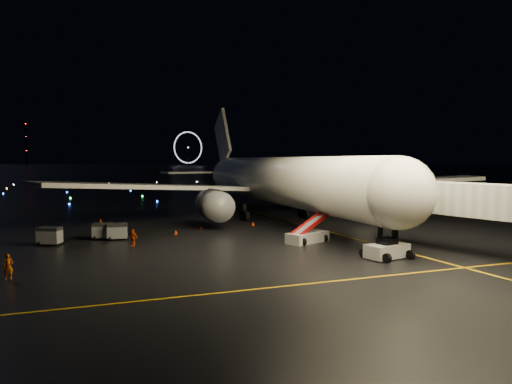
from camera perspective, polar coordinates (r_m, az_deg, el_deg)
ground at (r=341.09m, az=-18.60°, el=2.04°), size 2000.00×2000.00×0.00m
lane_centre at (r=63.71m, az=6.78°, el=-4.12°), size 0.25×80.00×0.02m
lane_cross at (r=34.29m, az=1.54°, el=-10.89°), size 60.00×0.25×0.02m
airliner at (r=73.52m, az=1.71°, el=4.25°), size 68.63×65.45×18.74m
pushback_tug at (r=45.39m, az=14.74°, el=-6.23°), size 4.14×2.69×1.82m
belt_loader at (r=52.49m, az=5.92°, el=-3.88°), size 7.40×4.55×3.49m
crew_a at (r=40.56m, az=-26.46°, el=-7.64°), size 0.76×0.57×1.88m
crew_c at (r=51.74m, az=-13.90°, el=-5.06°), size 1.01×1.03×1.74m
safety_cone_0 at (r=63.10m, az=-6.29°, el=-4.00°), size 0.43×0.43×0.45m
safety_cone_1 at (r=66.02m, az=-0.34°, el=-3.60°), size 0.59×0.59×0.52m
safety_cone_2 at (r=59.16m, az=-9.16°, el=-4.53°), size 0.45×0.45×0.47m
safety_cone_3 at (r=72.92m, az=-17.38°, el=-3.09°), size 0.56×0.56×0.51m
ferris_wheel at (r=783.60m, az=-7.76°, el=4.92°), size 49.33×16.80×52.00m
radio_mast at (r=781.98m, az=-24.79°, el=5.06°), size 1.80×1.80×64.00m
taxiway_lights at (r=147.85m, az=-14.57°, el=0.28°), size 164.00×92.00×0.36m
baggage_cart_0 at (r=56.93m, az=-17.11°, el=-4.31°), size 2.38×1.95×1.76m
baggage_cart_1 at (r=56.19m, az=-15.57°, el=-4.38°), size 2.29×1.77×1.77m
baggage_cart_2 at (r=54.85m, az=-22.52°, el=-4.69°), size 2.58×2.25×1.83m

